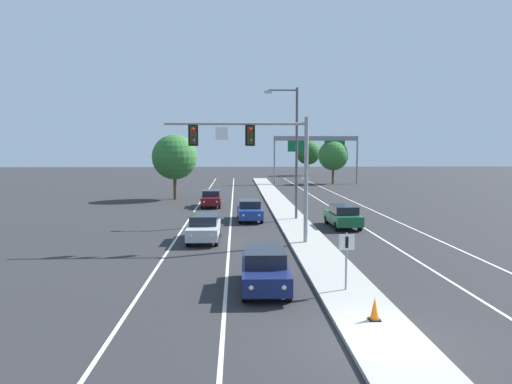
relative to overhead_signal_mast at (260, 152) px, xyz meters
The scene contains 19 objects.
ground_plane 15.32m from the overhead_signal_mast, 78.36° to the right, with size 260.00×260.00×0.00m, color #28282B.
median_island 7.21m from the overhead_signal_mast, 53.76° to the left, with size 2.40×110.00×0.15m, color #9E9B93.
lane_stripe_oncoming_center 12.33m from the overhead_signal_mast, 99.37° to the left, with size 0.14×100.00×0.01m, color silver.
lane_stripe_receding_center 14.36m from the overhead_signal_mast, 55.26° to the left, with size 0.14×100.00×0.01m, color silver.
edge_stripe_left 13.22m from the overhead_signal_mast, 115.00° to the left, with size 0.14×100.00×0.01m, color silver.
edge_stripe_right 16.35m from the overhead_signal_mast, 45.14° to the left, with size 0.14×100.00×0.01m, color silver.
overhead_signal_mast is the anchor object (origin of this frame).
median_sign_post 10.49m from the overhead_signal_mast, 73.25° to the right, with size 0.60×0.10×2.20m.
street_lamp_median 9.73m from the overhead_signal_mast, 71.80° to the left, with size 2.58×0.28×10.00m.
car_oncoming_navy 9.79m from the overhead_signal_mast, 91.76° to the right, with size 1.88×4.49×1.58m.
car_oncoming_silver 5.78m from the overhead_signal_mast, 158.69° to the left, with size 1.86×4.48×1.58m.
car_oncoming_blue 10.36m from the overhead_signal_mast, 92.18° to the left, with size 1.92×4.51×1.58m.
car_oncoming_darkred 19.12m from the overhead_signal_mast, 101.72° to the left, with size 1.88×4.50×1.58m.
car_receding_green 9.60m from the overhead_signal_mast, 43.47° to the left, with size 1.93×4.51×1.58m.
traffic_cone_median_nose 13.87m from the overhead_signal_mast, 76.77° to the right, with size 0.36×0.36×0.74m.
highway_sign_gantry 47.99m from the overhead_signal_mast, 76.63° to the left, with size 13.28×0.42×7.50m.
tree_far_right_b 71.25m from the overhead_signal_mast, 79.18° to the left, with size 4.95×4.95×7.15m.
tree_far_left_b 26.16m from the overhead_signal_mast, 107.95° to the left, with size 4.88×4.88×7.06m.
tree_far_right_a 49.05m from the overhead_signal_mast, 73.57° to the left, with size 4.70×4.70×6.80m.
Camera 1 is at (-4.28, -13.01, 5.57)m, focal length 33.33 mm.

